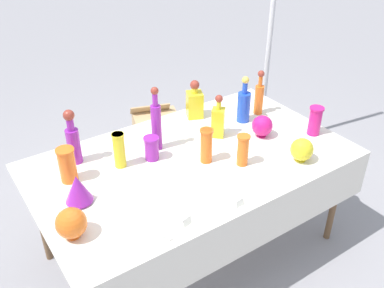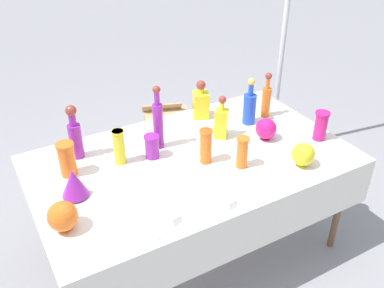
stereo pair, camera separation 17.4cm
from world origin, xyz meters
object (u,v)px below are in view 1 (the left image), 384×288
object	(u,v)px
tall_bottle_1	(244,104)
cardboard_box_behind_right	(158,135)
square_decanter_0	(218,120)
slender_vase_4	(119,149)
canopy_pole	(270,34)
slender_vase_2	(243,149)
cardboard_box_behind_left	(92,179)
round_bowl_0	(71,223)
square_decanter_1	(195,102)
tall_bottle_2	(259,96)
fluted_vase_0	(78,189)
tall_bottle_0	(156,123)
slender_vase_0	(67,164)
round_bowl_2	(302,150)
slender_vase_1	(152,147)
tall_bottle_3	(73,140)
slender_vase_5	(315,120)
round_bowl_1	(262,126)
slender_vase_3	(206,145)

from	to	relation	value
tall_bottle_1	cardboard_box_behind_right	size ratio (longest dim) A/B	0.66
square_decanter_0	slender_vase_4	distance (m)	0.69
slender_vase_4	canopy_pole	bearing A→B (deg)	18.45
tall_bottle_1	slender_vase_2	bearing A→B (deg)	-130.35
cardboard_box_behind_left	square_decanter_0	bearing A→B (deg)	-54.14
round_bowl_0	square_decanter_1	bearing A→B (deg)	29.99
tall_bottle_2	square_decanter_0	distance (m)	0.44
fluted_vase_0	canopy_pole	size ratio (longest dim) A/B	0.06
tall_bottle_0	slender_vase_0	distance (m)	0.59
tall_bottle_1	tall_bottle_2	size ratio (longest dim) A/B	1.01
square_decanter_1	tall_bottle_0	bearing A→B (deg)	-153.45
round_bowl_0	round_bowl_2	bearing A→B (deg)	-6.31
tall_bottle_2	square_decanter_0	bearing A→B (deg)	-168.19
slender_vase_1	slender_vase_2	distance (m)	0.55
fluted_vase_0	cardboard_box_behind_right	distance (m)	1.78
tall_bottle_3	fluted_vase_0	distance (m)	0.40
tall_bottle_1	slender_vase_0	size ratio (longest dim) A/B	1.62
fluted_vase_0	round_bowl_0	xyz separation A→B (m)	(-0.12, -0.23, -0.00)
tall_bottle_1	slender_vase_4	size ratio (longest dim) A/B	1.52
fluted_vase_0	cardboard_box_behind_left	distance (m)	1.29
square_decanter_1	slender_vase_2	xyz separation A→B (m)	(-0.11, -0.66, -0.01)
slender_vase_4	cardboard_box_behind_right	bearing A→B (deg)	51.22
slender_vase_0	cardboard_box_behind_left	distance (m)	1.13
tall_bottle_3	slender_vase_5	world-z (taller)	tall_bottle_3
round_bowl_0	slender_vase_1	bearing A→B (deg)	29.85
tall_bottle_0	slender_vase_0	world-z (taller)	tall_bottle_0
slender_vase_2	fluted_vase_0	bearing A→B (deg)	167.36
cardboard_box_behind_left	tall_bottle_3	bearing A→B (deg)	-114.06
tall_bottle_1	cardboard_box_behind_left	distance (m)	1.40
tall_bottle_3	round_bowl_2	bearing A→B (deg)	-33.49
tall_bottle_3	slender_vase_1	xyz separation A→B (m)	(0.39, -0.23, -0.07)
cardboard_box_behind_left	round_bowl_1	bearing A→B (deg)	-50.08
slender_vase_2	slender_vase_4	bearing A→B (deg)	147.30
slender_vase_1	canopy_pole	bearing A→B (deg)	21.95
slender_vase_0	canopy_pole	size ratio (longest dim) A/B	0.08
slender_vase_2	slender_vase_3	distance (m)	0.22
tall_bottle_1	canopy_pole	distance (m)	0.92
slender_vase_5	canopy_pole	size ratio (longest dim) A/B	0.07
slender_vase_2	cardboard_box_behind_left	bearing A→B (deg)	114.03
square_decanter_0	cardboard_box_behind_left	bearing A→B (deg)	125.86
tall_bottle_1	slender_vase_4	xyz separation A→B (m)	(-0.96, -0.02, -0.01)
tall_bottle_2	slender_vase_1	distance (m)	0.94
slender_vase_3	cardboard_box_behind_right	size ratio (longest dim) A/B	0.43
tall_bottle_2	slender_vase_0	xyz separation A→B (m)	(-1.42, -0.01, -0.03)
slender_vase_5	square_decanter_1	bearing A→B (deg)	128.71
round_bowl_2	fluted_vase_0	bearing A→B (deg)	163.26
canopy_pole	slender_vase_5	bearing A→B (deg)	-115.15
tall_bottle_1	fluted_vase_0	bearing A→B (deg)	-171.06
slender_vase_1	slender_vase_2	size ratio (longest dim) A/B	0.76
slender_vase_1	slender_vase_3	size ratio (longest dim) A/B	0.68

